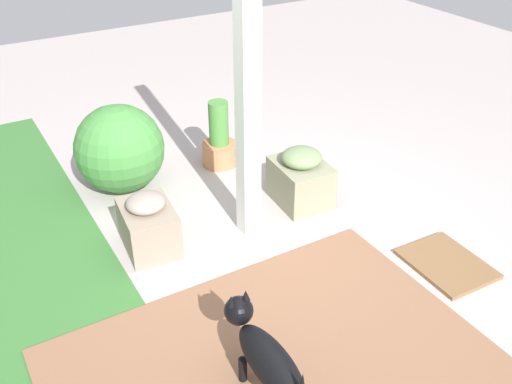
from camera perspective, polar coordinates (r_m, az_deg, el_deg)
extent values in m
plane|color=#B3A8A4|center=(4.21, 1.51, -5.58)|extent=(12.00, 12.00, 0.00)
cube|color=#8C6045|center=(3.35, 2.46, -17.53)|extent=(1.80, 2.40, 0.02)
cube|color=white|center=(3.82, -0.84, 11.75)|extent=(0.13, 0.13, 2.49)
cube|color=gray|center=(4.65, 4.41, 0.91)|extent=(0.50, 0.42, 0.35)
ellipsoid|color=gray|center=(4.53, 4.52, 3.42)|extent=(0.32, 0.32, 0.14)
cube|color=gray|center=(4.19, -10.51, -3.53)|extent=(0.50, 0.39, 0.34)
ellipsoid|color=gray|center=(4.07, -10.81, -1.03)|extent=(0.28, 0.28, 0.12)
sphere|color=#42843C|center=(4.87, -13.30, 4.17)|extent=(0.73, 0.73, 0.73)
cylinder|color=#BF7850|center=(5.23, -3.60, 3.79)|extent=(0.32, 0.32, 0.21)
cylinder|color=#49853A|center=(5.10, -3.71, 6.79)|extent=(0.17, 0.17, 0.40)
ellipsoid|color=black|center=(3.05, 1.49, -16.51)|extent=(0.57, 0.19, 0.21)
sphere|color=black|center=(3.19, -1.71, -11.61)|extent=(0.16, 0.16, 0.16)
cone|color=black|center=(3.11, -2.47, -10.68)|extent=(0.05, 0.05, 0.07)
cone|color=black|center=(3.14, -1.02, -10.13)|extent=(0.05, 0.05, 0.07)
cylinder|color=black|center=(3.27, -1.31, -17.18)|extent=(0.05, 0.05, 0.17)
cylinder|color=black|center=(3.31, 0.79, -16.30)|extent=(0.05, 0.05, 0.17)
cone|color=black|center=(2.80, 4.60, -18.28)|extent=(0.04, 0.04, 0.13)
cube|color=brown|center=(4.25, 18.28, -6.74)|extent=(0.59, 0.48, 0.03)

